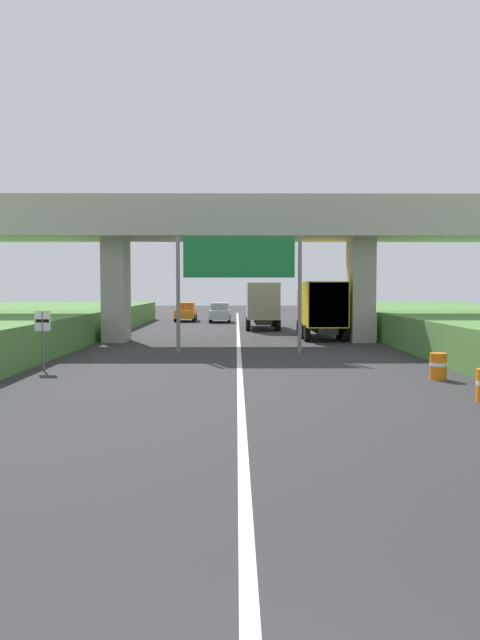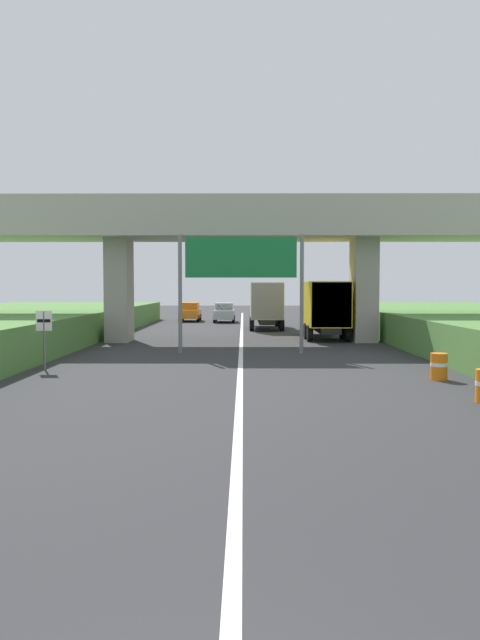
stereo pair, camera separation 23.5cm
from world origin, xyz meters
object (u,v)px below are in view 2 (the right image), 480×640
Objects in this scene: truck_green at (266,303)px; car_orange at (190,312)px; car_silver at (224,313)px; speed_limit_sign at (44,331)px; truck_yellow at (324,307)px; construction_barrel_3 at (439,366)px; overhead_highway_sign at (241,265)px.

car_orange is (-6.55, 10.12, -1.08)m from truck_green.
car_silver is (-3.38, 8.65, -1.08)m from truck_green.
truck_green is at bearing -57.10° from car_orange.
truck_yellow reaches higher than speed_limit_sign.
truck_yellow is 1.78× the size of car_orange.
car_orange is 1.00× the size of car_silver.
truck_yellow is at bearing 95.80° from construction_barrel_3.
overhead_highway_sign is 9.70m from speed_limit_sign.
car_orange is at bearing 99.98° from overhead_highway_sign.
car_silver is (5.82, 31.22, -0.62)m from speed_limit_sign.
truck_yellow is 18.34m from car_silver.
car_silver is (-1.58, 25.54, -3.27)m from overhead_highway_sign.
construction_barrel_3 is (6.68, -8.17, -3.67)m from overhead_highway_sign.
truck_yellow reaches higher than car_silver.
speed_limit_sign is at bearing -100.55° from car_silver.
overhead_highway_sign is 17.13m from truck_green.
car_silver is (-6.57, 17.08, -1.08)m from truck_yellow.
overhead_highway_sign reaches higher than speed_limit_sign.
car_silver is 34.72m from construction_barrel_3.
speed_limit_sign is 2.48× the size of construction_barrel_3.
car_orange is 36.99m from construction_barrel_3.
overhead_highway_sign is 27.62m from car_orange.
construction_barrel_3 is at bearing -10.06° from speed_limit_sign.
construction_barrel_3 is at bearing -50.75° from overhead_highway_sign.
truck_green is (1.79, 16.89, -2.19)m from overhead_highway_sign.
truck_green is 1.78× the size of car_silver.
speed_limit_sign is 24.37m from truck_green.
car_orange is 3.49m from car_silver.
speed_limit_sign is 0.54× the size of car_orange.
truck_green is at bearing 67.84° from speed_limit_sign.
overhead_highway_sign is 10.06m from truck_yellow.
car_silver is at bearing 103.77° from construction_barrel_3.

